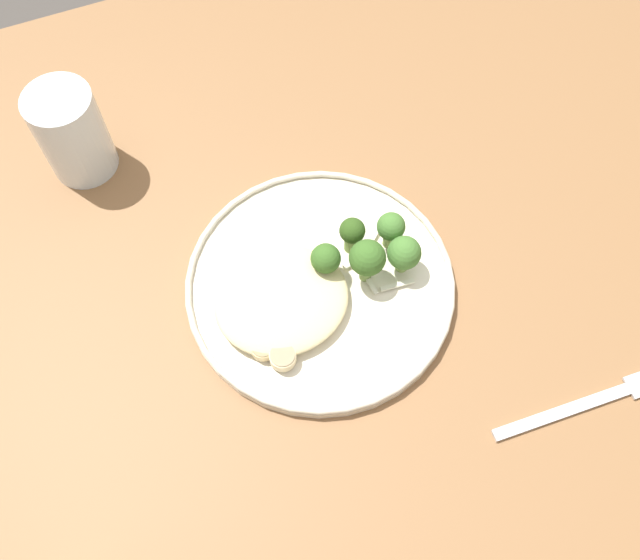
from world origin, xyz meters
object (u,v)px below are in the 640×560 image
Objects in this scene: dinner_fork at (585,404)px; dinner_plate at (320,285)px; seared_scallop_left_edge at (318,309)px; broccoli_floret_front_edge at (392,230)px; broccoli_floret_rear_charred at (404,254)px; water_glass at (74,138)px; seared_scallop_front_small at (263,347)px; broccoli_floret_small_sprig at (364,260)px; seared_scallop_center_golden at (283,357)px; broccoli_floret_center_pile at (354,232)px; seared_scallop_on_noodles at (295,291)px; broccoli_floret_left_leaning at (326,260)px.

dinner_plate is at bearing -48.19° from dinner_fork.
seared_scallop_left_edge reaches higher than dinner_fork.
broccoli_floret_front_edge is 0.03m from broccoli_floret_rear_charred.
water_glass is 0.61× the size of dinner_fork.
water_glass is at bearing -69.78° from seared_scallop_front_small.
broccoli_floret_small_sprig reaches higher than broccoli_floret_front_edge.
broccoli_floret_front_edge is (-0.10, -0.05, 0.02)m from seared_scallop_left_edge.
dinner_plate is at bearing 127.07° from water_glass.
broccoli_floret_small_sprig reaches higher than seared_scallop_center_golden.
broccoli_floret_center_pile is 0.45× the size of water_glass.
seared_scallop_front_small is 0.33m from dinner_fork.
seared_scallop_front_small is 0.53× the size of broccoli_floret_center_pile.
seared_scallop_front_small is 0.51× the size of broccoli_floret_front_edge.
water_glass is at bearing -50.67° from dinner_fork.
dinner_plate is at bearing -149.03° from seared_scallop_front_small.
seared_scallop_on_noodles is at bearing -5.49° from broccoli_floret_rear_charred.
broccoli_floret_rear_charred is at bearing -161.48° from seared_scallop_center_golden.
seared_scallop_front_small is (0.08, 0.05, 0.01)m from dinner_plate.
water_glass reaches higher than dinner_plate.
dinner_plate is 0.10m from seared_scallop_front_small.
broccoli_floret_small_sprig is (-0.11, -0.06, 0.03)m from seared_scallop_center_golden.
seared_scallop_on_noodles is at bearing 8.98° from broccoli_floret_front_edge.
broccoli_floret_front_edge is 1.02× the size of broccoli_floret_rear_charred.
seared_scallop_on_noodles is 0.07m from seared_scallop_center_golden.
broccoli_floret_rear_charred is at bearing -168.46° from seared_scallop_front_small.
dinner_fork is (-0.19, 0.23, -0.04)m from broccoli_floret_left_leaning.
seared_scallop_front_small reaches higher than dinner_plate.
seared_scallop_front_small is 0.54× the size of broccoli_floret_left_leaning.
seared_scallop_left_edge and seared_scallop_center_golden have the same top height.
broccoli_floret_rear_charred is 0.45× the size of water_glass.
broccoli_floret_center_pile reaches higher than dinner_plate.
seared_scallop_front_small is at bearing 17.23° from broccoli_floret_small_sprig.
broccoli_floret_rear_charred is (-0.16, -0.05, 0.02)m from seared_scallop_center_golden.
seared_scallop_on_noodles is 0.13× the size of dinner_fork.
broccoli_floret_left_leaning is 0.27× the size of dinner_fork.
broccoli_floret_left_leaning is at bearing -29.69° from broccoli_floret_small_sprig.
seared_scallop_front_small is 0.07m from seared_scallop_on_noodles.
seared_scallop_left_edge reaches higher than seared_scallop_front_small.
seared_scallop_front_small is 1.08× the size of seared_scallop_on_noodles.
broccoli_floret_front_edge is 0.37m from water_glass.
broccoli_floret_rear_charred reaches higher than broccoli_floret_left_leaning.
seared_scallop_left_edge is 0.17× the size of dinner_fork.
broccoli_floret_front_edge reaches higher than broccoli_floret_center_pile.
water_glass reaches higher than broccoli_floret_left_leaning.
broccoli_floret_left_leaning reaches higher than dinner_fork.
broccoli_floret_rear_charred reaches higher than seared_scallop_center_golden.
seared_scallop_center_golden is at bearing 27.90° from broccoli_floret_front_edge.
broccoli_floret_rear_charred reaches higher than seared_scallop_left_edge.
dinner_plate is 4.69× the size of broccoli_floret_small_sprig.
seared_scallop_front_small is at bearing 110.22° from water_glass.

